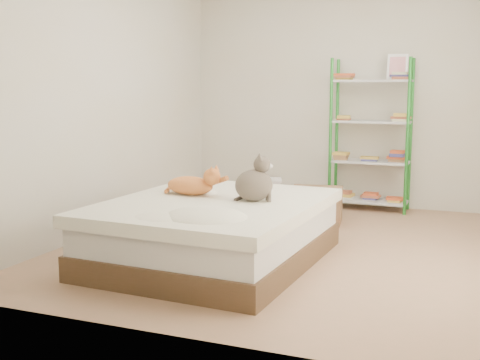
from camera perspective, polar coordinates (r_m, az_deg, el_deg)
The scene contains 7 objects.
room at distance 5.13m, azimuth 5.60°, elevation 7.87°, with size 3.81×4.21×2.61m.
bed at distance 4.80m, azimuth -2.44°, elevation -4.84°, with size 1.64×2.01×0.49m.
orange_cat at distance 5.00m, azimuth -4.76°, elevation -0.30°, with size 0.49×0.26×0.20m, color #EF8E54, non-canonical shape.
grey_cat at distance 4.69m, azimuth 1.33°, elevation 0.16°, with size 0.26×0.32×0.36m, color #6C6356, non-canonical shape.
shelf_unit at distance 6.93m, azimuth 12.30°, elevation 3.68°, with size 0.88×0.36×1.74m.
cardboard_box at distance 6.23m, azimuth 7.22°, elevation -2.36°, with size 0.57×0.56×0.42m.
white_bin at distance 6.91m, azimuth 2.68°, elevation -1.27°, with size 0.37×0.35×0.35m.
Camera 1 is at (1.42, -4.93, 1.37)m, focal length 45.00 mm.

